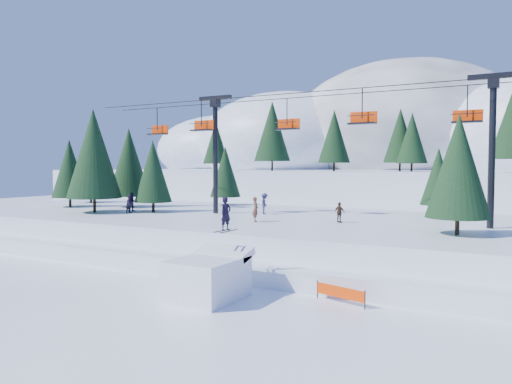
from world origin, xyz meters
The scene contains 10 objects.
ground centered at (0.00, 0.00, 0.00)m, with size 160.00×160.00×0.00m, color white.
mid_shelf centered at (0.00, 18.00, 1.25)m, with size 70.00×22.00×2.50m, color white.
berm centered at (0.00, 8.00, 0.55)m, with size 70.00×6.00×1.10m, color white.
mountain_ridge centered at (-5.10, 73.37, 9.64)m, with size 119.00×60.50×26.46m.
jump_kicker centered at (1.29, 1.86, 1.15)m, with size 3.03×4.30×5.06m.
chairlift centered at (1.70, 18.05, 9.32)m, with size 46.00×3.21×10.28m.
conifer_stand centered at (2.89, 18.55, 7.03)m, with size 61.64×17.07×10.12m.
distant_skiers centered at (-4.13, 17.17, 3.37)m, with size 34.85×7.79×1.86m.
banner_near centered at (7.37, 4.24, 0.54)m, with size 2.75×0.85×0.90m.
banner_far centered at (10.87, 5.81, 0.54)m, with size 2.71×0.96×0.90m.
Camera 1 is at (15.36, -18.63, 6.68)m, focal length 35.00 mm.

